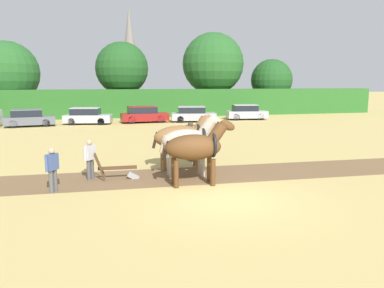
{
  "coord_description": "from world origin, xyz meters",
  "views": [
    {
      "loc": [
        -3.86,
        -10.79,
        3.65
      ],
      "look_at": [
        -0.04,
        4.25,
        1.1
      ],
      "focal_mm": 35.0,
      "sensor_mm": 36.0,
      "label": 1
    }
  ],
  "objects_px": {
    "tree_far_left": "(7,73)",
    "draft_horse_trail_left": "(182,137)",
    "tree_left": "(122,69)",
    "parked_car_center": "(144,115)",
    "farmer_at_plow": "(90,157)",
    "farmer_beside_team": "(190,139)",
    "farmer_onlooker_left": "(52,167)",
    "parked_car_right": "(246,112)",
    "tree_center_left": "(213,64)",
    "draft_horse_lead_left": "(196,147)",
    "parked_car_left": "(29,118)",
    "church_spire": "(130,51)",
    "parked_car_center_right": "(193,114)",
    "parked_car_center_left": "(87,116)",
    "draft_horse_lead_right": "(189,141)",
    "tree_center": "(271,80)",
    "plow": "(121,171)"
  },
  "relations": [
    {
      "from": "plow",
      "to": "parked_car_center_left",
      "type": "xyz_separation_m",
      "value": [
        -1.65,
        20.25,
        0.38
      ]
    },
    {
      "from": "plow",
      "to": "parked_car_right",
      "type": "xyz_separation_m",
      "value": [
        13.65,
        20.73,
        0.4
      ]
    },
    {
      "from": "draft_horse_lead_right",
      "to": "tree_center_left",
      "type": "bearing_deg",
      "value": 73.11
    },
    {
      "from": "tree_far_left",
      "to": "draft_horse_trail_left",
      "type": "bearing_deg",
      "value": -66.24
    },
    {
      "from": "draft_horse_lead_left",
      "to": "parked_car_center",
      "type": "height_order",
      "value": "draft_horse_lead_left"
    },
    {
      "from": "church_spire",
      "to": "parked_car_left",
      "type": "relative_size",
      "value": 4.68
    },
    {
      "from": "farmer_onlooker_left",
      "to": "parked_car_right",
      "type": "bearing_deg",
      "value": 87.91
    },
    {
      "from": "tree_center",
      "to": "parked_car_right",
      "type": "bearing_deg",
      "value": -128.84
    },
    {
      "from": "tree_center",
      "to": "farmer_onlooker_left",
      "type": "relative_size",
      "value": 4.28
    },
    {
      "from": "tree_left",
      "to": "farmer_at_plow",
      "type": "xyz_separation_m",
      "value": [
        -3.26,
        -29.25,
        -4.34
      ]
    },
    {
      "from": "farmer_at_plow",
      "to": "farmer_beside_team",
      "type": "height_order",
      "value": "farmer_beside_team"
    },
    {
      "from": "tree_left",
      "to": "parked_car_center",
      "type": "bearing_deg",
      "value": -82.15
    },
    {
      "from": "tree_left",
      "to": "tree_center_left",
      "type": "bearing_deg",
      "value": -0.87
    },
    {
      "from": "tree_center_left",
      "to": "parked_car_left",
      "type": "xyz_separation_m",
      "value": [
        -19.23,
        -9.66,
        -5.17
      ]
    },
    {
      "from": "parked_car_center",
      "to": "farmer_at_plow",
      "type": "bearing_deg",
      "value": -106.94
    },
    {
      "from": "tree_left",
      "to": "tree_center",
      "type": "distance_m",
      "value": 18.32
    },
    {
      "from": "farmer_onlooker_left",
      "to": "parked_car_left",
      "type": "height_order",
      "value": "farmer_onlooker_left"
    },
    {
      "from": "tree_center_left",
      "to": "parked_car_center",
      "type": "bearing_deg",
      "value": -136.55
    },
    {
      "from": "tree_center_left",
      "to": "tree_center",
      "type": "xyz_separation_m",
      "value": [
        7.56,
        -0.2,
        -1.9
      ]
    },
    {
      "from": "parked_car_left",
      "to": "parked_car_right",
      "type": "height_order",
      "value": "parked_car_right"
    },
    {
      "from": "farmer_beside_team",
      "to": "parked_car_center_right",
      "type": "bearing_deg",
      "value": 61.28
    },
    {
      "from": "parked_car_left",
      "to": "parked_car_center",
      "type": "height_order",
      "value": "parked_car_center"
    },
    {
      "from": "tree_center_left",
      "to": "parked_car_right",
      "type": "distance_m",
      "value": 10.05
    },
    {
      "from": "tree_far_left",
      "to": "farmer_beside_team",
      "type": "xyz_separation_m",
      "value": [
        13.3,
        -27.23,
        -3.62
      ]
    },
    {
      "from": "tree_center_left",
      "to": "draft_horse_lead_left",
      "type": "relative_size",
      "value": 3.5
    },
    {
      "from": "draft_horse_lead_left",
      "to": "parked_car_center_left",
      "type": "bearing_deg",
      "value": 103.29
    },
    {
      "from": "farmer_onlooker_left",
      "to": "tree_center_left",
      "type": "bearing_deg",
      "value": 97.56
    },
    {
      "from": "farmer_at_plow",
      "to": "draft_horse_lead_right",
      "type": "bearing_deg",
      "value": 33.31
    },
    {
      "from": "plow",
      "to": "parked_car_center_right",
      "type": "bearing_deg",
      "value": 70.52
    },
    {
      "from": "tree_center_left",
      "to": "draft_horse_lead_right",
      "type": "bearing_deg",
      "value": -109.14
    },
    {
      "from": "draft_horse_trail_left",
      "to": "plow",
      "type": "distance_m",
      "value": 3.13
    },
    {
      "from": "farmer_onlooker_left",
      "to": "parked_car_center_right",
      "type": "height_order",
      "value": "farmer_onlooker_left"
    },
    {
      "from": "tree_far_left",
      "to": "plow",
      "type": "height_order",
      "value": "tree_far_left"
    },
    {
      "from": "draft_horse_lead_left",
      "to": "farmer_beside_team",
      "type": "bearing_deg",
      "value": 81.04
    },
    {
      "from": "draft_horse_lead_left",
      "to": "parked_car_center_left",
      "type": "distance_m",
      "value": 22.11
    },
    {
      "from": "tree_center",
      "to": "church_spire",
      "type": "xyz_separation_m",
      "value": [
        -13.83,
        40.06,
        6.31
      ]
    },
    {
      "from": "draft_horse_trail_left",
      "to": "parked_car_center",
      "type": "relative_size",
      "value": 0.65
    },
    {
      "from": "parked_car_center_left",
      "to": "tree_far_left",
      "type": "bearing_deg",
      "value": 141.65
    },
    {
      "from": "tree_center_left",
      "to": "draft_horse_trail_left",
      "type": "relative_size",
      "value": 3.34
    },
    {
      "from": "draft_horse_trail_left",
      "to": "plow",
      "type": "height_order",
      "value": "draft_horse_trail_left"
    },
    {
      "from": "tree_far_left",
      "to": "draft_horse_trail_left",
      "type": "xyz_separation_m",
      "value": [
        12.6,
        -28.62,
        -3.31
      ]
    },
    {
      "from": "tree_center_left",
      "to": "draft_horse_lead_left",
      "type": "bearing_deg",
      "value": -108.45
    },
    {
      "from": "church_spire",
      "to": "parked_car_right",
      "type": "distance_m",
      "value": 49.89
    },
    {
      "from": "draft_horse_lead_right",
      "to": "parked_car_center_left",
      "type": "xyz_separation_m",
      "value": [
        -4.28,
        20.35,
        -0.71
      ]
    },
    {
      "from": "plow",
      "to": "farmer_at_plow",
      "type": "distance_m",
      "value": 1.28
    },
    {
      "from": "farmer_at_plow",
      "to": "farmer_beside_team",
      "type": "xyz_separation_m",
      "value": [
        4.52,
        2.39,
        0.18
      ]
    },
    {
      "from": "farmer_at_plow",
      "to": "parked_car_center_left",
      "type": "xyz_separation_m",
      "value": [
        -0.52,
        20.01,
        -0.18
      ]
    },
    {
      "from": "church_spire",
      "to": "draft_horse_lead_right",
      "type": "height_order",
      "value": "church_spire"
    },
    {
      "from": "tree_center",
      "to": "parked_car_right",
      "type": "xyz_separation_m",
      "value": [
        -6.76,
        -8.4,
        -3.26
      ]
    },
    {
      "from": "farmer_beside_team",
      "to": "farmer_onlooker_left",
      "type": "xyz_separation_m",
      "value": [
        -5.71,
        -3.8,
        -0.19
      ]
    }
  ]
}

